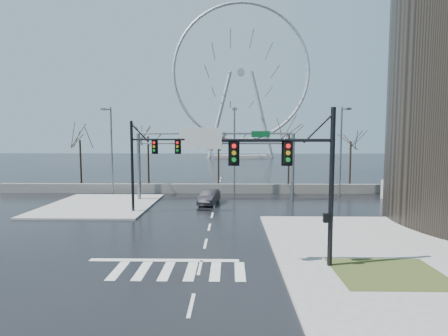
{
  "coord_description": "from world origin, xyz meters",
  "views": [
    {
      "loc": [
        1.51,
        -21.09,
        6.5
      ],
      "look_at": [
        1.0,
        8.26,
        4.0
      ],
      "focal_mm": 28.0,
      "sensor_mm": 36.0,
      "label": 1
    }
  ],
  "objects_px": {
    "sign_gantry": "(212,151)",
    "ferris_wheel": "(241,78)",
    "signal_mast_near": "(304,172)",
    "car": "(209,197)",
    "signal_mast_far": "(145,158)"
  },
  "relations": [
    {
      "from": "signal_mast_near",
      "to": "signal_mast_far",
      "type": "height_order",
      "value": "same"
    },
    {
      "from": "signal_mast_near",
      "to": "car",
      "type": "xyz_separation_m",
      "value": [
        -5.7,
        17.15,
        -4.17
      ]
    },
    {
      "from": "signal_mast_far",
      "to": "ferris_wheel",
      "type": "bearing_deg",
      "value": 82.8
    },
    {
      "from": "sign_gantry",
      "to": "ferris_wheel",
      "type": "bearing_deg",
      "value": 86.16
    },
    {
      "from": "car",
      "to": "signal_mast_far",
      "type": "bearing_deg",
      "value": -132.59
    },
    {
      "from": "signal_mast_near",
      "to": "signal_mast_far",
      "type": "relative_size",
      "value": 1.0
    },
    {
      "from": "sign_gantry",
      "to": "car",
      "type": "relative_size",
      "value": 3.83
    },
    {
      "from": "signal_mast_near",
      "to": "ferris_wheel",
      "type": "xyz_separation_m",
      "value": [
        -0.14,
        99.04,
        21.26
      ]
    },
    {
      "from": "signal_mast_far",
      "to": "car",
      "type": "distance_m",
      "value": 7.9
    },
    {
      "from": "ferris_wheel",
      "to": "car",
      "type": "xyz_separation_m",
      "value": [
        -5.56,
        -81.89,
        -25.43
      ]
    },
    {
      "from": "sign_gantry",
      "to": "ferris_wheel",
      "type": "distance_m",
      "value": 82.91
    },
    {
      "from": "signal_mast_far",
      "to": "sign_gantry",
      "type": "xyz_separation_m",
      "value": [
        5.49,
        6.0,
        0.35
      ]
    },
    {
      "from": "ferris_wheel",
      "to": "signal_mast_near",
      "type": "bearing_deg",
      "value": -89.92
    },
    {
      "from": "signal_mast_near",
      "to": "sign_gantry",
      "type": "distance_m",
      "value": 19.79
    },
    {
      "from": "signal_mast_near",
      "to": "car",
      "type": "height_order",
      "value": "signal_mast_near"
    }
  ]
}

